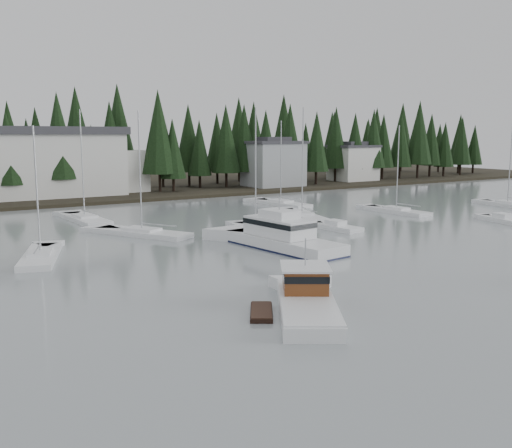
{
  "coord_description": "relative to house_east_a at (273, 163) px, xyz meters",
  "views": [
    {
      "loc": [
        -25.07,
        -11.67,
        10.11
      ],
      "look_at": [
        1.07,
        29.31,
        2.5
      ],
      "focal_mm": 40.0,
      "sensor_mm": 36.0,
      "label": 1
    }
  ],
  "objects": [
    {
      "name": "sailboat_6",
      "position": [
        -18.71,
        -33.84,
        -4.83
      ],
      "size": [
        5.18,
        11.2,
        13.95
      ],
      "rotation": [
        0.0,
        0.0,
        1.33
      ],
      "color": "white",
      "rests_on": "ground"
    },
    {
      "name": "far_shore_land",
      "position": [
        -36.0,
        19.0,
        -4.9
      ],
      "size": [
        240.0,
        54.0,
        1.0
      ],
      "primitive_type": "cube",
      "color": "black",
      "rests_on": "ground"
    },
    {
      "name": "sailboat_8",
      "position": [
        -40.12,
        -35.17,
        -4.85
      ],
      "size": [
        7.78,
        10.96,
        13.05
      ],
      "rotation": [
        0.0,
        0.0,
        2.07
      ],
      "color": "white",
      "rests_on": "ground"
    },
    {
      "name": "house_east_a",
      "position": [
        0.0,
        0.0,
        0.0
      ],
      "size": [
        10.6,
        8.48,
        9.25
      ],
      "color": "#999EA0",
      "rests_on": "ground"
    },
    {
      "name": "runabout_2",
      "position": [
        -1.06,
        -49.55,
        -4.77
      ],
      "size": [
        3.72,
        6.85,
        1.42
      ],
      "rotation": [
        0.0,
        0.0,
        1.32
      ],
      "color": "white",
      "rests_on": "ground"
    },
    {
      "name": "sailboat_4",
      "position": [
        -29.42,
        -39.98,
        -4.83
      ],
      "size": [
        3.88,
        9.5,
        13.44
      ],
      "rotation": [
        0.0,
        0.0,
        1.41
      ],
      "color": "white",
      "rests_on": "ground"
    },
    {
      "name": "sailboat_1",
      "position": [
        -13.68,
        -22.06,
        -4.85
      ],
      "size": [
        3.97,
        10.85,
        12.69
      ],
      "rotation": [
        0.0,
        0.0,
        1.67
      ],
      "color": "white",
      "rests_on": "ground"
    },
    {
      "name": "cabin_cruiser_center",
      "position": [
        -32.02,
        -48.5,
        -4.1
      ],
      "size": [
        5.27,
        12.83,
        5.36
      ],
      "rotation": [
        0.0,
        0.0,
        1.69
      ],
      "color": "white",
      "rests_on": "ground"
    },
    {
      "name": "sailboat_3",
      "position": [
        -42.24,
        -22.25,
        -4.84
      ],
      "size": [
        3.51,
        10.92,
        13.61
      ],
      "rotation": [
        0.0,
        0.0,
        1.62
      ],
      "color": "white",
      "rests_on": "ground"
    },
    {
      "name": "harbor_inn",
      "position": [
        -38.96,
        4.34,
        0.87
      ],
      "size": [
        29.5,
        11.5,
        10.9
      ],
      "color": "silver",
      "rests_on": "ground"
    },
    {
      "name": "sailboat_2",
      "position": [
        -51.36,
        -41.51,
        -4.85
      ],
      "size": [
        5.45,
        9.73,
        11.41
      ],
      "rotation": [
        0.0,
        0.0,
        1.24
      ],
      "color": "white",
      "rests_on": "ground"
    },
    {
      "name": "lobster_boat_brown",
      "position": [
        -41.64,
        -64.45,
        -4.37
      ],
      "size": [
        7.74,
        9.61,
        4.66
      ],
      "rotation": [
        0.0,
        0.0,
        1.0
      ],
      "color": "white",
      "rests_on": "ground"
    },
    {
      "name": "runabout_1",
      "position": [
        -21.12,
        -43.05,
        -4.77
      ],
      "size": [
        2.76,
        6.43,
        1.42
      ],
      "rotation": [
        0.0,
        0.0,
        1.66
      ],
      "color": "white",
      "rests_on": "ground"
    },
    {
      "name": "sailboat_7",
      "position": [
        12.95,
        -40.69,
        -4.84
      ],
      "size": [
        3.96,
        9.41,
        12.27
      ],
      "rotation": [
        0.0,
        0.0,
        1.41
      ],
      "color": "white",
      "rests_on": "ground"
    },
    {
      "name": "conifer_treeline",
      "position": [
        -36.0,
        8.0,
        -4.9
      ],
      "size": [
        200.0,
        22.0,
        20.0
      ],
      "primitive_type": null,
      "color": "black",
      "rests_on": "ground"
    },
    {
      "name": "house_east_b",
      "position": [
        22.0,
        2.0,
        -0.5
      ],
      "size": [
        9.54,
        7.42,
        8.25
      ],
      "color": "silver",
      "rests_on": "ground"
    },
    {
      "name": "sailboat_10",
      "position": [
        -5.58,
        -36.98,
        -4.85
      ],
      "size": [
        2.65,
        10.04,
        11.89
      ],
      "rotation": [
        0.0,
        0.0,
        1.58
      ],
      "color": "white",
      "rests_on": "ground"
    }
  ]
}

